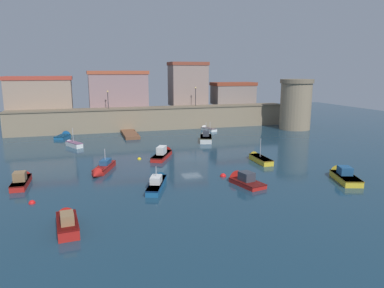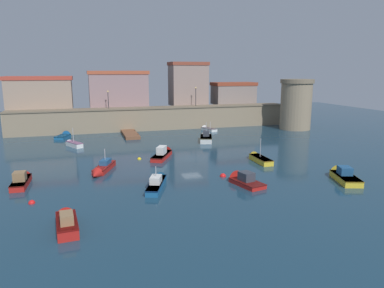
% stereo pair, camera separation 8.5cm
% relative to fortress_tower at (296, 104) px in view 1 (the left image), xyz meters
% --- Properties ---
extents(ground_plane, '(141.09, 141.09, 0.00)m').
position_rel_fortress_tower_xyz_m(ground_plane, '(-27.02, -17.59, -5.03)').
color(ground_plane, '#19384C').
extents(quay_wall, '(55.07, 4.11, 4.47)m').
position_rel_fortress_tower_xyz_m(quay_wall, '(-27.02, 7.83, -2.79)').
color(quay_wall, gray).
rests_on(quay_wall, ground).
extents(old_town_backdrop, '(51.21, 6.12, 9.15)m').
position_rel_fortress_tower_xyz_m(old_town_backdrop, '(-30.77, 12.47, 2.78)').
color(old_town_backdrop, gray).
rests_on(old_town_backdrop, ground).
extents(fortress_tower, '(6.52, 6.52, 9.94)m').
position_rel_fortress_tower_xyz_m(fortress_tower, '(0.00, 0.00, 0.00)').
color(fortress_tower, gray).
rests_on(fortress_tower, ground).
extents(pier_dock, '(2.52, 8.29, 0.70)m').
position_rel_fortress_tower_xyz_m(pier_dock, '(-32.84, 1.78, -4.76)').
color(pier_dock, brown).
rests_on(pier_dock, ground).
extents(quay_lamp_0, '(0.32, 0.32, 3.37)m').
position_rel_fortress_tower_xyz_m(quay_lamp_0, '(-36.08, 7.83, 1.69)').
color(quay_lamp_0, black).
rests_on(quay_lamp_0, quay_wall).
extents(quay_lamp_1, '(0.32, 0.32, 3.85)m').
position_rel_fortress_tower_xyz_m(quay_lamp_1, '(-18.54, 7.83, 1.96)').
color(quay_lamp_1, black).
rests_on(quay_lamp_1, quay_wall).
extents(moored_boat_0, '(1.85, 5.11, 1.82)m').
position_rel_fortress_tower_xyz_m(moored_boat_0, '(-42.31, -35.99, -4.50)').
color(moored_boat_0, red).
rests_on(moored_boat_0, ground).
extents(moored_boat_1, '(2.58, 4.63, 2.25)m').
position_rel_fortress_tower_xyz_m(moored_boat_1, '(-17.55, 3.50, -4.72)').
color(moored_boat_1, white).
rests_on(moored_boat_1, ground).
extents(moored_boat_2, '(4.49, 6.75, 2.07)m').
position_rel_fortress_tower_xyz_m(moored_boat_2, '(-30.47, -15.69, -4.57)').
color(moored_boat_2, red).
rests_on(moored_boat_2, ground).
extents(moored_boat_3, '(3.12, 4.53, 3.08)m').
position_rel_fortress_tower_xyz_m(moored_boat_3, '(-42.61, -4.96, -4.62)').
color(moored_boat_3, white).
rests_on(moored_boat_3, ground).
extents(moored_boat_4, '(2.97, 5.24, 2.03)m').
position_rel_fortress_tower_xyz_m(moored_boat_4, '(-25.18, -29.70, -4.66)').
color(moored_boat_4, red).
rests_on(moored_boat_4, ground).
extents(moored_boat_5, '(1.43, 5.67, 3.35)m').
position_rel_fortress_tower_xyz_m(moored_boat_5, '(-19.15, -21.61, -4.66)').
color(moored_boat_5, gold).
rests_on(moored_boat_5, ground).
extents(moored_boat_6, '(3.48, 6.21, 2.84)m').
position_rel_fortress_tower_xyz_m(moored_boat_6, '(-38.97, -21.22, -4.63)').
color(moored_boat_6, red).
rests_on(moored_boat_6, ground).
extents(moored_boat_7, '(1.55, 5.84, 1.90)m').
position_rel_fortress_tower_xyz_m(moored_boat_7, '(-47.18, -23.33, -4.56)').
color(moored_boat_7, red).
rests_on(moored_boat_7, ground).
extents(moored_boat_8, '(3.55, 6.13, 2.06)m').
position_rel_fortress_tower_xyz_m(moored_boat_8, '(-14.03, -31.47, -4.57)').
color(moored_boat_8, gold).
rests_on(moored_boat_8, ground).
extents(moored_boat_9, '(3.74, 6.49, 3.64)m').
position_rel_fortress_tower_xyz_m(moored_boat_9, '(-21.06, -6.21, -4.51)').
color(moored_boat_9, silver).
rests_on(moored_boat_9, ground).
extents(moored_boat_10, '(3.60, 6.89, 2.59)m').
position_rel_fortress_tower_xyz_m(moored_boat_10, '(-33.78, -28.11, -4.60)').
color(moored_boat_10, '#195689').
rests_on(moored_boat_10, ground).
extents(moored_boat_11, '(3.03, 4.66, 1.58)m').
position_rel_fortress_tower_xyz_m(moored_boat_11, '(-44.17, 3.67, -4.76)').
color(moored_boat_11, '#195689').
rests_on(moored_boat_11, ground).
extents(mooring_buoy_0, '(0.60, 0.60, 0.60)m').
position_rel_fortress_tower_xyz_m(mooring_buoy_0, '(-45.52, -29.76, -5.03)').
color(mooring_buoy_0, red).
rests_on(mooring_buoy_0, ground).
extents(mooring_buoy_1, '(0.70, 0.70, 0.70)m').
position_rel_fortress_tower_xyz_m(mooring_buoy_1, '(-26.16, -26.93, -5.03)').
color(mooring_buoy_1, red).
rests_on(mooring_buoy_1, ground).
extents(mooring_buoy_2, '(0.53, 0.53, 0.53)m').
position_rel_fortress_tower_xyz_m(mooring_buoy_2, '(-33.91, -16.30, -5.03)').
color(mooring_buoy_2, yellow).
rests_on(mooring_buoy_2, ground).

